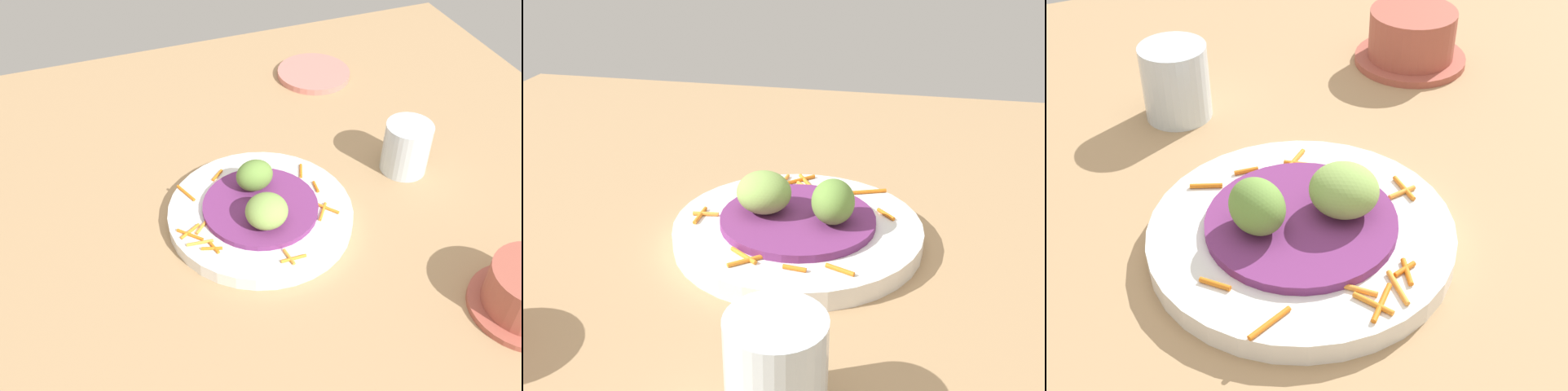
# 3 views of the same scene
# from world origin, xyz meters

# --- Properties ---
(table_surface) EXTENTS (1.10, 1.10, 0.02)m
(table_surface) POSITION_xyz_m (0.00, 0.00, 0.01)
(table_surface) COLOR tan
(table_surface) RESTS_ON ground
(main_plate) EXTENTS (0.24, 0.24, 0.02)m
(main_plate) POSITION_xyz_m (0.05, 0.02, 0.03)
(main_plate) COLOR white
(main_plate) RESTS_ON table_surface
(cabbage_bed) EXTENTS (0.15, 0.15, 0.01)m
(cabbage_bed) POSITION_xyz_m (0.05, 0.02, 0.04)
(cabbage_bed) COLOR #702D6B
(cabbage_bed) RESTS_ON main_plate
(carrot_garnish) EXTENTS (0.20, 0.21, 0.00)m
(carrot_garnish) POSITION_xyz_m (0.03, 0.04, 0.04)
(carrot_garnish) COLOR orange
(carrot_garnish) RESTS_ON main_plate
(guac_scoop_left) EXTENTS (0.08, 0.08, 0.04)m
(guac_scoop_left) POSITION_xyz_m (0.01, 0.02, 0.07)
(guac_scoop_left) COLOR #84A851
(guac_scoop_left) RESTS_ON cabbage_bed
(guac_scoop_center) EXTENTS (0.05, 0.05, 0.04)m
(guac_scoop_center) POSITION_xyz_m (0.08, 0.01, 0.07)
(guac_scoop_center) COLOR olive
(guac_scoop_center) RESTS_ON cabbage_bed
(water_glass) EXTENTS (0.07, 0.07, 0.08)m
(water_glass) POSITION_xyz_m (0.08, -0.21, 0.06)
(water_glass) COLOR silver
(water_glass) RESTS_ON table_surface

